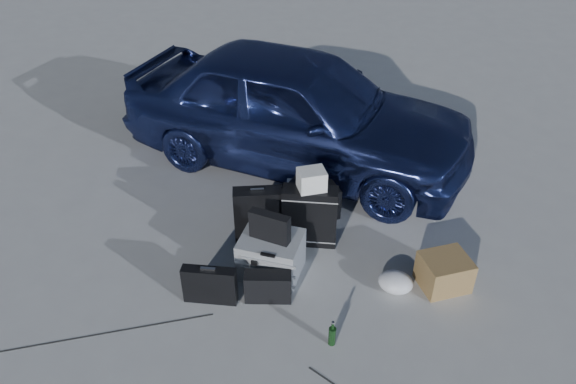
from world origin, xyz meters
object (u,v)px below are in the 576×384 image
object	(u,v)px
green_bottle	(332,333)
duffel_bag	(305,205)
pelican_case	(271,255)
cardboard_box	(444,272)
briefcase	(210,285)
car	(297,109)
suitcase_left	(258,216)
suitcase_right	(310,216)

from	to	relation	value
green_bottle	duffel_bag	bearing A→B (deg)	100.84
pelican_case	cardboard_box	size ratio (longest dim) A/B	1.33
briefcase	green_bottle	world-z (taller)	briefcase
duffel_bag	briefcase	bearing A→B (deg)	-146.85
briefcase	cardboard_box	world-z (taller)	briefcase
car	duffel_bag	size ratio (longest dim) A/B	5.83
pelican_case	suitcase_left	distance (m)	0.51
pelican_case	suitcase_left	bearing A→B (deg)	123.06
duffel_bag	car	bearing A→B (deg)	72.46
briefcase	duffel_bag	size ratio (longest dim) A/B	0.67
briefcase	duffel_bag	xyz separation A→B (m)	(0.80, 1.32, -0.01)
pelican_case	duffel_bag	size ratio (longest dim) A/B	0.78
suitcase_left	duffel_bag	xyz separation A→B (m)	(0.46, 0.41, -0.14)
duffel_bag	cardboard_box	xyz separation A→B (m)	(1.39, -0.94, -0.02)
suitcase_right	green_bottle	xyz separation A→B (m)	(0.26, -1.35, -0.21)
duffel_bag	green_bottle	distance (m)	1.78
cardboard_box	duffel_bag	bearing A→B (deg)	145.86
briefcase	car	bearing A→B (deg)	78.09
car	cardboard_box	world-z (taller)	car
briefcase	suitcase_left	bearing A→B (deg)	71.38
suitcase_left	cardboard_box	xyz separation A→B (m)	(1.85, -0.53, -0.16)
briefcase	suitcase_right	distance (m)	1.28
suitcase_left	duffel_bag	distance (m)	0.64
car	suitcase_right	size ratio (longest dim) A/B	6.42
pelican_case	duffel_bag	xyz separation A→B (m)	(0.28, 0.88, -0.03)
pelican_case	duffel_bag	world-z (taller)	pelican_case
duffel_bag	cardboard_box	bearing A→B (deg)	-59.69
car	suitcase_right	xyz separation A→B (m)	(0.24, -1.62, -0.40)
green_bottle	briefcase	bearing A→B (deg)	159.62
cardboard_box	suitcase_left	bearing A→B (deg)	164.13
pelican_case	briefcase	world-z (taller)	pelican_case
duffel_bag	green_bottle	world-z (taller)	duffel_bag
suitcase_left	duffel_bag	world-z (taller)	suitcase_left
briefcase	suitcase_right	world-z (taller)	suitcase_right
duffel_bag	suitcase_right	bearing A→B (deg)	-105.49
briefcase	cardboard_box	distance (m)	2.22
car	suitcase_left	distance (m)	1.71
pelican_case	briefcase	bearing A→B (deg)	-127.99
pelican_case	briefcase	distance (m)	0.68
car	pelican_case	distance (m)	2.17
suitcase_right	duffel_bag	distance (m)	0.43
pelican_case	cardboard_box	bearing A→B (deg)	9.68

